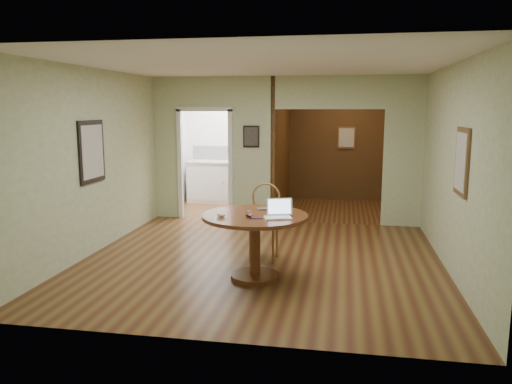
% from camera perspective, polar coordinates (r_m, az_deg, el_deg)
% --- Properties ---
extents(floor, '(5.00, 5.00, 0.00)m').
position_cam_1_polar(floor, '(7.08, 0.54, -7.86)').
color(floor, '#4A2515').
rests_on(floor, ground).
extents(room_shell, '(5.20, 7.50, 5.00)m').
position_cam_1_polar(room_shell, '(9.93, 0.86, 4.75)').
color(room_shell, white).
rests_on(room_shell, ground).
extents(dining_table, '(1.32, 1.32, 0.82)m').
position_cam_1_polar(dining_table, '(6.22, -0.11, -4.51)').
color(dining_table, brown).
rests_on(dining_table, ground).
extents(chair, '(0.47, 0.47, 1.07)m').
position_cam_1_polar(chair, '(7.06, 0.99, -2.89)').
color(chair, olive).
rests_on(chair, ground).
extents(open_laptop, '(0.36, 0.36, 0.22)m').
position_cam_1_polar(open_laptop, '(6.02, 2.62, -2.31)').
color(open_laptop, white).
rests_on(open_laptop, dining_table).
extents(closed_laptop, '(0.34, 0.29, 0.02)m').
position_cam_1_polar(closed_laptop, '(6.45, 1.51, -1.95)').
color(closed_laptop, '#AEAFB3').
rests_on(closed_laptop, dining_table).
extents(mouse, '(0.12, 0.08, 0.05)m').
position_cam_1_polar(mouse, '(6.05, -4.00, -2.63)').
color(mouse, white).
rests_on(mouse, dining_table).
extents(wine_glass, '(0.09, 0.09, 0.10)m').
position_cam_1_polar(wine_glass, '(5.97, -0.82, -2.50)').
color(wine_glass, white).
rests_on(wine_glass, dining_table).
extents(pen, '(0.15, 0.03, 0.01)m').
position_cam_1_polar(pen, '(5.92, 0.03, -3.06)').
color(pen, '#0D105E').
rests_on(pen, dining_table).
extents(kitchen_cabinet, '(2.06, 0.60, 0.94)m').
position_cam_1_polar(kitchen_cabinet, '(11.26, -2.67, 1.15)').
color(kitchen_cabinet, white).
rests_on(kitchen_cabinet, ground).
extents(grocery_bag, '(0.34, 0.32, 0.27)m').
position_cam_1_polar(grocery_bag, '(11.04, 1.36, 4.14)').
color(grocery_bag, '#C2B48E').
rests_on(grocery_bag, kitchen_cabinet).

